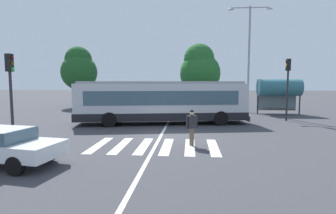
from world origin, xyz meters
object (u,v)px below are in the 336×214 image
object	(u,v)px
traffic_light_far_corner	(288,79)
traffic_light_near_corner	(10,82)
parked_car_teal	(140,101)
pedestrian_crossing_street	(192,126)
bus_stop_shelter	(279,88)
background_tree_right	(200,69)
city_transit_bus	(162,102)
twin_arm_street_lamp	(249,49)
parked_car_black	(187,101)
parked_car_blue	(209,102)
parked_car_charcoal	(162,101)
foreground_sedan	(0,144)
background_tree_left	(79,69)

from	to	relation	value
traffic_light_far_corner	traffic_light_near_corner	bearing A→B (deg)	-153.18
parked_car_teal	pedestrian_crossing_street	bearing A→B (deg)	-72.32
bus_stop_shelter	background_tree_right	distance (m)	11.44
city_transit_bus	parked_car_teal	size ratio (longest dim) A/B	2.70
twin_arm_street_lamp	bus_stop_shelter	bearing A→B (deg)	-28.72
background_tree_right	twin_arm_street_lamp	bearing A→B (deg)	-58.67
parked_car_black	parked_car_blue	xyz separation A→B (m)	(2.58, -0.26, 0.00)
parked_car_charcoal	twin_arm_street_lamp	size ratio (longest dim) A/B	0.45
pedestrian_crossing_street	foreground_sedan	xyz separation A→B (m)	(-6.99, -3.57, -0.20)
foreground_sedan	city_transit_bus	bearing A→B (deg)	64.59
traffic_light_near_corner	traffic_light_far_corner	world-z (taller)	traffic_light_far_corner
traffic_light_far_corner	bus_stop_shelter	size ratio (longest dim) A/B	1.23
traffic_light_far_corner	background_tree_right	size ratio (longest dim) A/B	0.61
parked_car_charcoal	traffic_light_far_corner	size ratio (longest dim) A/B	0.97
pedestrian_crossing_street	parked_car_blue	size ratio (longest dim) A/B	0.38
parked_car_teal	parked_car_black	size ratio (longest dim) A/B	0.99
twin_arm_street_lamp	background_tree_left	size ratio (longest dim) A/B	1.42
foreground_sedan	bus_stop_shelter	xyz separation A→B (m)	(15.07, 16.72, 1.65)
parked_car_teal	bus_stop_shelter	distance (m)	15.24
city_transit_bus	background_tree_right	world-z (taller)	background_tree_right
parked_car_teal	background_tree_left	size ratio (longest dim) A/B	0.64
bus_stop_shelter	parked_car_charcoal	bearing A→B (deg)	153.91
foreground_sedan	background_tree_left	world-z (taller)	background_tree_left
parked_car_charcoal	parked_car_blue	size ratio (longest dim) A/B	1.03
traffic_light_near_corner	bus_stop_shelter	xyz separation A→B (m)	(17.35, 12.66, -0.58)
parked_car_teal	traffic_light_far_corner	xyz separation A→B (m)	(13.35, -9.87, 2.43)
parked_car_black	background_tree_right	size ratio (longest dim) A/B	0.59
twin_arm_street_lamp	parked_car_black	bearing A→B (deg)	145.83
parked_car_teal	twin_arm_street_lamp	xyz separation A→B (m)	(11.53, -4.24, 5.40)
parked_car_teal	background_tree_right	bearing A→B (deg)	24.06
background_tree_right	parked_car_teal	bearing A→B (deg)	-155.94
foreground_sedan	traffic_light_near_corner	world-z (taller)	traffic_light_near_corner
parked_car_teal	background_tree_right	xyz separation A→B (m)	(7.04, 3.14, 3.83)
parked_car_black	pedestrian_crossing_street	bearing A→B (deg)	-88.42
foreground_sedan	parked_car_charcoal	bearing A→B (deg)	80.77
traffic_light_far_corner	twin_arm_street_lamp	distance (m)	6.63
foreground_sedan	traffic_light_near_corner	distance (m)	5.16
traffic_light_far_corner	parked_car_black	bearing A→B (deg)	128.93
traffic_light_near_corner	parked_car_blue	bearing A→B (deg)	57.66
foreground_sedan	parked_car_black	world-z (taller)	same
traffic_light_near_corner	twin_arm_street_lamp	size ratio (longest dim) A/B	0.43
foreground_sedan	traffic_light_near_corner	xyz separation A→B (m)	(-2.28, 4.05, 2.23)
twin_arm_street_lamp	traffic_light_near_corner	bearing A→B (deg)	-136.54
city_transit_bus	parked_car_teal	world-z (taller)	city_transit_bus
parked_car_black	parked_car_blue	size ratio (longest dim) A/B	1.02
foreground_sedan	twin_arm_street_lamp	size ratio (longest dim) A/B	0.46
parked_car_charcoal	traffic_light_near_corner	distance (m)	19.33
city_transit_bus	parked_car_black	world-z (taller)	city_transit_bus
foreground_sedan	parked_car_blue	bearing A→B (deg)	67.59
pedestrian_crossing_street	parked_car_blue	xyz separation A→B (m)	(2.06, 18.39, -0.20)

